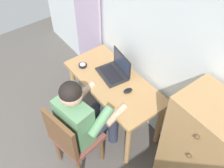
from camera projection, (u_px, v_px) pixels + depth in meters
wall_back at (159, 37)px, 2.42m from camera, size 4.80×0.05×2.50m
curtain_panel at (86, 3)px, 3.12m from camera, size 0.56×0.03×2.24m
desk at (114, 88)px, 2.87m from camera, size 1.17×0.56×0.71m
dresser at (200, 156)px, 2.25m from camera, size 0.60×0.45×1.29m
chair at (72, 138)px, 2.55m from camera, size 0.48×0.47×0.88m
person_seated at (85, 116)px, 2.51m from camera, size 0.60×0.63×1.20m
laptop at (115, 70)px, 2.83m from camera, size 0.37×0.29×0.24m
computer_mouse at (128, 91)px, 2.67m from camera, size 0.07×0.11×0.03m
desk_clock at (83, 65)px, 2.94m from camera, size 0.09×0.09×0.03m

